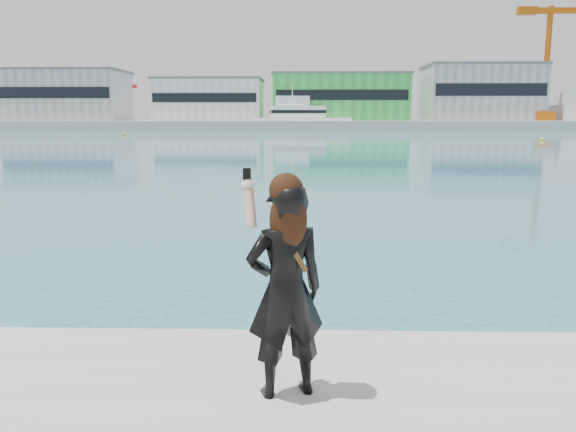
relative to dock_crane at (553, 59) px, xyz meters
The scene contains 12 objects.
far_quay 55.61m from the dock_crane, behind, with size 320.00×40.00×2.00m, color #9E9E99.
warehouse_grey_left 108.61m from the dock_crane, behind, with size 26.52×16.36×11.50m.
warehouse_white 75.90m from the dock_crane, behind, with size 24.48×15.35×9.50m.
warehouse_green 46.26m from the dock_crane, behind, with size 30.60×16.36×10.50m.
warehouse_grey_right 16.01m from the dock_crane, 155.64° to the left, with size 25.50×15.35×12.50m.
dock_crane is the anchor object (origin of this frame).
flagpole_left 91.51m from the dock_crane, behind, with size 1.28×0.16×8.00m.
flagpole_right 32.27m from the dock_crane, behind, with size 1.28×0.16×8.00m.
motor_yacht 55.95m from the dock_crane, behind, with size 20.62×8.70×9.33m.
buoy_near 65.15m from the dock_crane, 113.48° to the right, with size 0.50×0.50×0.50m, color #DCDC0B.
buoy_far 91.69m from the dock_crane, 153.90° to the right, with size 0.50×0.50×0.50m, color #DCDC0B.
woman 134.20m from the dock_crane, 113.77° to the right, with size 0.63×0.51×1.58m.
Camera 1 is at (-0.49, -3.88, 2.72)m, focal length 35.00 mm.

